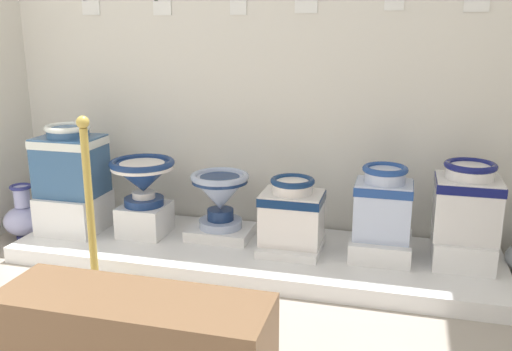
{
  "coord_description": "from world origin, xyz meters",
  "views": [
    {
      "loc": [
        2.65,
        -0.59,
        1.41
      ],
      "look_at": [
        1.83,
        2.48,
        0.55
      ],
      "focal_mm": 39.18,
      "sensor_mm": 36.0,
      "label": 1
    }
  ],
  "objects_px": {
    "info_placard_sixth": "(477,1)",
    "plinth_block_squat_floral": "(291,246)",
    "museum_bench": "(135,343)",
    "antique_toilet_rightmost": "(70,159)",
    "plinth_block_rightmost": "(75,212)",
    "decorative_vase_spare": "(24,218)",
    "antique_toilet_pale_glazed": "(220,193)",
    "info_placard_first": "(91,5)",
    "plinth_block_tall_cobalt": "(145,219)",
    "antique_toilet_slender_white": "(383,201)",
    "plinth_block_pale_glazed": "(221,232)",
    "antique_toilet_squat_floral": "(292,210)",
    "info_placard_second": "(162,5)",
    "info_placard_fourth": "(306,0)",
    "plinth_block_slender_white": "(380,246)",
    "info_placard_third": "(238,2)",
    "antique_toilet_broad_patterned": "(467,199)",
    "stanchion_post_near_left": "(93,252)",
    "antique_toilet_tall_cobalt": "(143,176)",
    "plinth_block_broad_patterned": "(462,250)"
  },
  "relations": [
    {
      "from": "info_placard_sixth",
      "to": "plinth_block_squat_floral",
      "type": "bearing_deg",
      "value": -156.25
    },
    {
      "from": "museum_bench",
      "to": "antique_toilet_rightmost",
      "type": "bearing_deg",
      "value": 129.89
    },
    {
      "from": "plinth_block_rightmost",
      "to": "decorative_vase_spare",
      "type": "distance_m",
      "value": 0.39
    },
    {
      "from": "antique_toilet_rightmost",
      "to": "antique_toilet_pale_glazed",
      "type": "bearing_deg",
      "value": 7.05
    },
    {
      "from": "plinth_block_squat_floral",
      "to": "info_placard_first",
      "type": "distance_m",
      "value": 2.1
    },
    {
      "from": "plinth_block_rightmost",
      "to": "plinth_block_tall_cobalt",
      "type": "distance_m",
      "value": 0.48
    },
    {
      "from": "antique_toilet_slender_white",
      "to": "info_placard_first",
      "type": "xyz_separation_m",
      "value": [
        -2.01,
        0.38,
        1.11
      ]
    },
    {
      "from": "plinth_block_pale_glazed",
      "to": "antique_toilet_squat_floral",
      "type": "bearing_deg",
      "value": -10.74
    },
    {
      "from": "antique_toilet_slender_white",
      "to": "info_placard_second",
      "type": "height_order",
      "value": "info_placard_second"
    },
    {
      "from": "plinth_block_pale_glazed",
      "to": "antique_toilet_slender_white",
      "type": "bearing_deg",
      "value": -2.86
    },
    {
      "from": "plinth_block_tall_cobalt",
      "to": "info_placard_fourth",
      "type": "relative_size",
      "value": 1.97
    },
    {
      "from": "plinth_block_tall_cobalt",
      "to": "info_placard_first",
      "type": "bearing_deg",
      "value": 142.23
    },
    {
      "from": "antique_toilet_slender_white",
      "to": "info_placard_second",
      "type": "relative_size",
      "value": 3.33
    },
    {
      "from": "plinth_block_slender_white",
      "to": "info_placard_third",
      "type": "distance_m",
      "value": 1.74
    },
    {
      "from": "plinth_block_pale_glazed",
      "to": "museum_bench",
      "type": "xyz_separation_m",
      "value": [
        0.12,
        -1.42,
        0.07
      ]
    },
    {
      "from": "plinth_block_tall_cobalt",
      "to": "antique_toilet_broad_patterned",
      "type": "height_order",
      "value": "antique_toilet_broad_patterned"
    },
    {
      "from": "antique_toilet_pale_glazed",
      "to": "info_placard_sixth",
      "type": "xyz_separation_m",
      "value": [
        1.44,
        0.33,
        1.15
      ]
    },
    {
      "from": "antique_toilet_slender_white",
      "to": "info_placard_third",
      "type": "distance_m",
      "value": 1.52
    },
    {
      "from": "museum_bench",
      "to": "stanchion_post_near_left",
      "type": "bearing_deg",
      "value": 131.48
    },
    {
      "from": "plinth_block_pale_glazed",
      "to": "antique_toilet_slender_white",
      "type": "distance_m",
      "value": 1.05
    },
    {
      "from": "antique_toilet_slender_white",
      "to": "info_placard_third",
      "type": "height_order",
      "value": "info_placard_third"
    },
    {
      "from": "antique_toilet_squat_floral",
      "to": "antique_toilet_broad_patterned",
      "type": "height_order",
      "value": "antique_toilet_broad_patterned"
    },
    {
      "from": "antique_toilet_tall_cobalt",
      "to": "info_placard_fourth",
      "type": "bearing_deg",
      "value": 22.97
    },
    {
      "from": "antique_toilet_slender_white",
      "to": "antique_toilet_rightmost",
      "type": "bearing_deg",
      "value": -177.97
    },
    {
      "from": "antique_toilet_rightmost",
      "to": "stanchion_post_near_left",
      "type": "height_order",
      "value": "stanchion_post_near_left"
    },
    {
      "from": "plinth_block_rightmost",
      "to": "info_placard_sixth",
      "type": "relative_size",
      "value": 2.78
    },
    {
      "from": "info_placard_sixth",
      "to": "stanchion_post_near_left",
      "type": "distance_m",
      "value": 2.51
    },
    {
      "from": "plinth_block_rightmost",
      "to": "info_placard_first",
      "type": "distance_m",
      "value": 1.39
    },
    {
      "from": "info_placard_first",
      "to": "antique_toilet_pale_glazed",
      "type": "bearing_deg",
      "value": -18.13
    },
    {
      "from": "antique_toilet_squat_floral",
      "to": "antique_toilet_slender_white",
      "type": "xyz_separation_m",
      "value": [
        0.52,
        0.04,
        0.09
      ]
    },
    {
      "from": "antique_toilet_rightmost",
      "to": "info_placard_fourth",
      "type": "bearing_deg",
      "value": 17.49
    },
    {
      "from": "antique_toilet_squat_floral",
      "to": "info_placard_first",
      "type": "xyz_separation_m",
      "value": [
        -1.49,
        0.42,
        1.19
      ]
    },
    {
      "from": "antique_toilet_slender_white",
      "to": "antique_toilet_broad_patterned",
      "type": "bearing_deg",
      "value": 2.6
    },
    {
      "from": "antique_toilet_broad_patterned",
      "to": "plinth_block_slender_white",
      "type": "bearing_deg",
      "value": -177.4
    },
    {
      "from": "plinth_block_tall_cobalt",
      "to": "antique_toilet_pale_glazed",
      "type": "height_order",
      "value": "antique_toilet_pale_glazed"
    },
    {
      "from": "info_placard_third",
      "to": "antique_toilet_rightmost",
      "type": "bearing_deg",
      "value": -155.71
    },
    {
      "from": "antique_toilet_squat_floral",
      "to": "info_placard_fourth",
      "type": "relative_size",
      "value": 2.65
    },
    {
      "from": "antique_toilet_squat_floral",
      "to": "info_placard_second",
      "type": "xyz_separation_m",
      "value": [
        -0.97,
        0.42,
        1.19
      ]
    },
    {
      "from": "plinth_block_rightmost",
      "to": "info_placard_sixth",
      "type": "distance_m",
      "value": 2.78
    },
    {
      "from": "plinth_block_pale_glazed",
      "to": "plinth_block_broad_patterned",
      "type": "xyz_separation_m",
      "value": [
        1.45,
        -0.03,
        0.05
      ]
    },
    {
      "from": "antique_toilet_slender_white",
      "to": "stanchion_post_near_left",
      "type": "xyz_separation_m",
      "value": [
        -1.41,
        -0.77,
        -0.15
      ]
    },
    {
      "from": "plinth_block_tall_cobalt",
      "to": "museum_bench",
      "type": "bearing_deg",
      "value": -65.75
    },
    {
      "from": "antique_toilet_tall_cobalt",
      "to": "museum_bench",
      "type": "bearing_deg",
      "value": -65.75
    },
    {
      "from": "antique_toilet_pale_glazed",
      "to": "plinth_block_slender_white",
      "type": "bearing_deg",
      "value": -2.86
    },
    {
      "from": "plinth_block_slender_white",
      "to": "info_placard_sixth",
      "type": "height_order",
      "value": "info_placard_sixth"
    },
    {
      "from": "plinth_block_pale_glazed",
      "to": "decorative_vase_spare",
      "type": "height_order",
      "value": "decorative_vase_spare"
    },
    {
      "from": "antique_toilet_slender_white",
      "to": "antique_toilet_tall_cobalt",
      "type": "bearing_deg",
      "value": -179.15
    },
    {
      "from": "plinth_block_slender_white",
      "to": "stanchion_post_near_left",
      "type": "relative_size",
      "value": 0.37
    },
    {
      "from": "info_placard_first",
      "to": "museum_bench",
      "type": "bearing_deg",
      "value": -57.22
    },
    {
      "from": "plinth_block_squat_floral",
      "to": "antique_toilet_slender_white",
      "type": "relative_size",
      "value": 0.92
    }
  ]
}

